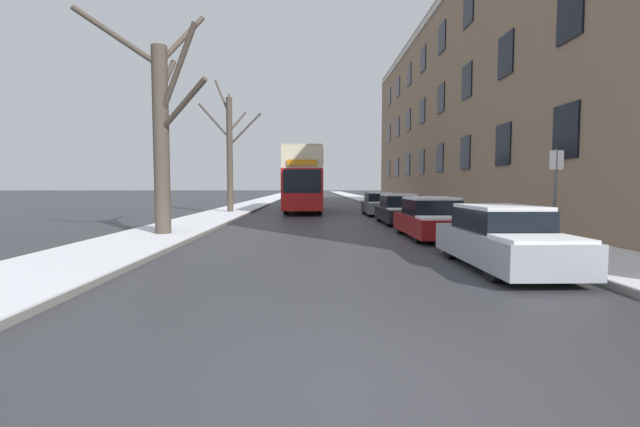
{
  "coord_description": "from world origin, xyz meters",
  "views": [
    {
      "loc": [
        -0.7,
        -3.85,
        1.86
      ],
      "look_at": [
        -0.17,
        21.37,
        0.2
      ],
      "focal_mm": 24.0,
      "sensor_mm": 36.0,
      "label": 1
    }
  ],
  "objects_px": {
    "bare_tree_left_0": "(162,127)",
    "bare_tree_left_1": "(230,149)",
    "oncoming_van": "(307,191)",
    "pedestrian_left_sidewalk": "(163,210)",
    "street_sign_post": "(555,199)",
    "parked_car_1": "(431,219)",
    "parked_car_2": "(399,210)",
    "double_decker_bus": "(304,177)",
    "parked_car_0": "(502,239)",
    "parked_car_3": "(379,205)"
  },
  "relations": [
    {
      "from": "bare_tree_left_0",
      "to": "bare_tree_left_1",
      "type": "relative_size",
      "value": 0.93
    },
    {
      "from": "oncoming_van",
      "to": "pedestrian_left_sidewalk",
      "type": "bearing_deg",
      "value": -99.91
    },
    {
      "from": "bare_tree_left_1",
      "to": "street_sign_post",
      "type": "bearing_deg",
      "value": -59.2
    },
    {
      "from": "parked_car_1",
      "to": "street_sign_post",
      "type": "relative_size",
      "value": 1.64
    },
    {
      "from": "bare_tree_left_0",
      "to": "parked_car_2",
      "type": "bearing_deg",
      "value": 29.89
    },
    {
      "from": "bare_tree_left_1",
      "to": "pedestrian_left_sidewalk",
      "type": "xyz_separation_m",
      "value": [
        -0.35,
        -11.77,
        -3.33
      ]
    },
    {
      "from": "parked_car_2",
      "to": "street_sign_post",
      "type": "relative_size",
      "value": 1.61
    },
    {
      "from": "double_decker_bus",
      "to": "oncoming_van",
      "type": "height_order",
      "value": "double_decker_bus"
    },
    {
      "from": "parked_car_0",
      "to": "street_sign_post",
      "type": "height_order",
      "value": "street_sign_post"
    },
    {
      "from": "double_decker_bus",
      "to": "parked_car_2",
      "type": "xyz_separation_m",
      "value": [
        4.8,
        -10.14,
        -1.79
      ]
    },
    {
      "from": "parked_car_0",
      "to": "parked_car_3",
      "type": "relative_size",
      "value": 1.02
    },
    {
      "from": "street_sign_post",
      "to": "double_decker_bus",
      "type": "bearing_deg",
      "value": 106.38
    },
    {
      "from": "parked_car_1",
      "to": "double_decker_bus",
      "type": "bearing_deg",
      "value": 106.88
    },
    {
      "from": "parked_car_3",
      "to": "oncoming_van",
      "type": "distance_m",
      "value": 20.23
    },
    {
      "from": "double_decker_bus",
      "to": "parked_car_3",
      "type": "bearing_deg",
      "value": -40.09
    },
    {
      "from": "parked_car_0",
      "to": "parked_car_2",
      "type": "height_order",
      "value": "parked_car_2"
    },
    {
      "from": "bare_tree_left_0",
      "to": "double_decker_bus",
      "type": "distance_m",
      "value": 16.35
    },
    {
      "from": "parked_car_2",
      "to": "parked_car_3",
      "type": "distance_m",
      "value": 6.1
    },
    {
      "from": "bare_tree_left_1",
      "to": "parked_car_3",
      "type": "xyz_separation_m",
      "value": [
        9.57,
        -1.38,
        -3.6
      ]
    },
    {
      "from": "parked_car_0",
      "to": "parked_car_1",
      "type": "bearing_deg",
      "value": 90.0
    },
    {
      "from": "parked_car_1",
      "to": "parked_car_2",
      "type": "relative_size",
      "value": 1.02
    },
    {
      "from": "double_decker_bus",
      "to": "parked_car_1",
      "type": "bearing_deg",
      "value": -73.12
    },
    {
      "from": "double_decker_bus",
      "to": "oncoming_van",
      "type": "bearing_deg",
      "value": 89.53
    },
    {
      "from": "street_sign_post",
      "to": "parked_car_1",
      "type": "bearing_deg",
      "value": 104.84
    },
    {
      "from": "pedestrian_left_sidewalk",
      "to": "parked_car_1",
      "type": "bearing_deg",
      "value": -132.19
    },
    {
      "from": "parked_car_0",
      "to": "parked_car_3",
      "type": "height_order",
      "value": "parked_car_3"
    },
    {
      "from": "bare_tree_left_0",
      "to": "parked_car_3",
      "type": "xyz_separation_m",
      "value": [
        9.48,
        11.56,
        -3.23
      ]
    },
    {
      "from": "parked_car_2",
      "to": "pedestrian_left_sidewalk",
      "type": "bearing_deg",
      "value": -156.63
    },
    {
      "from": "parked_car_3",
      "to": "parked_car_0",
      "type": "bearing_deg",
      "value": -90.0
    },
    {
      "from": "parked_car_3",
      "to": "pedestrian_left_sidewalk",
      "type": "xyz_separation_m",
      "value": [
        -9.92,
        -10.39,
        0.26
      ]
    },
    {
      "from": "bare_tree_left_0",
      "to": "double_decker_bus",
      "type": "relative_size",
      "value": 0.74
    },
    {
      "from": "parked_car_3",
      "to": "pedestrian_left_sidewalk",
      "type": "bearing_deg",
      "value": -133.67
    },
    {
      "from": "bare_tree_left_0",
      "to": "parked_car_1",
      "type": "relative_size",
      "value": 1.88
    },
    {
      "from": "bare_tree_left_0",
      "to": "pedestrian_left_sidewalk",
      "type": "distance_m",
      "value": 3.22
    },
    {
      "from": "parked_car_1",
      "to": "parked_car_2",
      "type": "distance_m",
      "value": 5.67
    },
    {
      "from": "parked_car_2",
      "to": "parked_car_3",
      "type": "xyz_separation_m",
      "value": [
        0.0,
        6.1,
        -0.0
      ]
    },
    {
      "from": "bare_tree_left_1",
      "to": "parked_car_3",
      "type": "bearing_deg",
      "value": -8.2
    },
    {
      "from": "bare_tree_left_1",
      "to": "parked_car_0",
      "type": "xyz_separation_m",
      "value": [
        9.57,
        -18.76,
        -3.6
      ]
    },
    {
      "from": "parked_car_1",
      "to": "street_sign_post",
      "type": "xyz_separation_m",
      "value": [
        1.38,
        -5.22,
        0.87
      ]
    },
    {
      "from": "double_decker_bus",
      "to": "parked_car_3",
      "type": "xyz_separation_m",
      "value": [
        4.8,
        -4.04,
        -1.79
      ]
    },
    {
      "from": "parked_car_0",
      "to": "parked_car_3",
      "type": "bearing_deg",
      "value": 90.0
    },
    {
      "from": "pedestrian_left_sidewalk",
      "to": "parked_car_0",
      "type": "bearing_deg",
      "value": -159.45
    },
    {
      "from": "double_decker_bus",
      "to": "parked_car_0",
      "type": "distance_m",
      "value": 22.03
    },
    {
      "from": "bare_tree_left_1",
      "to": "parked_car_2",
      "type": "distance_m",
      "value": 12.67
    },
    {
      "from": "bare_tree_left_0",
      "to": "pedestrian_left_sidewalk",
      "type": "xyz_separation_m",
      "value": [
        -0.44,
        1.16,
        -2.97
      ]
    },
    {
      "from": "parked_car_0",
      "to": "parked_car_2",
      "type": "relative_size",
      "value": 1.01
    },
    {
      "from": "parked_car_1",
      "to": "bare_tree_left_1",
      "type": "bearing_deg",
      "value": 126.04
    },
    {
      "from": "parked_car_0",
      "to": "pedestrian_left_sidewalk",
      "type": "relative_size",
      "value": 2.61
    },
    {
      "from": "pedestrian_left_sidewalk",
      "to": "street_sign_post",
      "type": "relative_size",
      "value": 0.62
    },
    {
      "from": "double_decker_bus",
      "to": "parked_car_0",
      "type": "relative_size",
      "value": 2.56
    }
  ]
}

